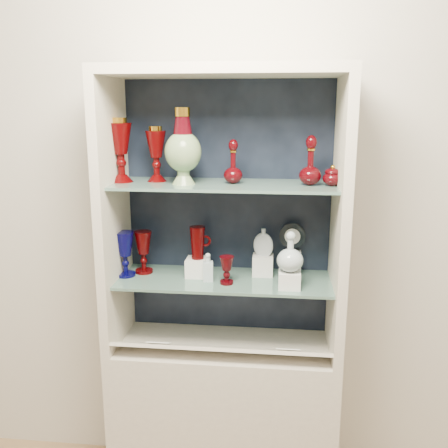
# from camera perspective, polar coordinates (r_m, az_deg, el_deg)

# --- Properties ---
(wall_back) EXTENTS (3.50, 0.02, 2.80)m
(wall_back) POSITION_cam_1_polar(r_m,az_deg,el_deg) (2.30, 0.60, 3.68)
(wall_back) COLOR beige
(wall_back) RESTS_ON ground
(cabinet_base) EXTENTS (1.00, 0.40, 0.75)m
(cabinet_base) POSITION_cam_1_polar(r_m,az_deg,el_deg) (2.49, -0.00, -21.22)
(cabinet_base) COLOR beige
(cabinet_base) RESTS_ON ground
(cabinet_back_panel) EXTENTS (0.98, 0.02, 1.15)m
(cabinet_back_panel) POSITION_cam_1_polar(r_m,az_deg,el_deg) (2.28, 0.52, 1.70)
(cabinet_back_panel) COLOR black
(cabinet_back_panel) RESTS_ON cabinet_base
(cabinet_side_left) EXTENTS (0.04, 0.40, 1.15)m
(cabinet_side_left) POSITION_cam_1_polar(r_m,az_deg,el_deg) (2.20, -12.51, 0.95)
(cabinet_side_left) COLOR beige
(cabinet_side_left) RESTS_ON cabinet_base
(cabinet_side_right) EXTENTS (0.04, 0.40, 1.15)m
(cabinet_side_right) POSITION_cam_1_polar(r_m,az_deg,el_deg) (2.10, 13.11, 0.33)
(cabinet_side_right) COLOR beige
(cabinet_side_right) RESTS_ON cabinet_base
(cabinet_top_cap) EXTENTS (1.00, 0.40, 0.04)m
(cabinet_top_cap) POSITION_cam_1_polar(r_m,az_deg,el_deg) (2.05, -0.00, 17.09)
(cabinet_top_cap) COLOR beige
(cabinet_top_cap) RESTS_ON cabinet_side_left
(shelf_lower) EXTENTS (0.92, 0.34, 0.01)m
(shelf_lower) POSITION_cam_1_polar(r_m,az_deg,el_deg) (2.20, 0.06, -6.39)
(shelf_lower) COLOR slate
(shelf_lower) RESTS_ON cabinet_side_left
(shelf_upper) EXTENTS (0.92, 0.34, 0.01)m
(shelf_upper) POSITION_cam_1_polar(r_m,az_deg,el_deg) (2.09, 0.06, 4.50)
(shelf_upper) COLOR slate
(shelf_upper) RESTS_ON cabinet_side_left
(label_ledge) EXTENTS (0.92, 0.17, 0.09)m
(label_ledge) POSITION_cam_1_polar(r_m,az_deg,el_deg) (2.18, -0.32, -14.08)
(label_ledge) COLOR beige
(label_ledge) RESTS_ON cabinet_base
(label_card_0) EXTENTS (0.10, 0.06, 0.03)m
(label_card_0) POSITION_cam_1_polar(r_m,az_deg,el_deg) (2.17, 7.35, -13.99)
(label_card_0) COLOR white
(label_card_0) RESTS_ON label_ledge
(label_card_1) EXTENTS (0.10, 0.06, 0.03)m
(label_card_1) POSITION_cam_1_polar(r_m,az_deg,el_deg) (2.22, -7.44, -13.27)
(label_card_1) COLOR white
(label_card_1) RESTS_ON label_ledge
(pedestal_lamp_left) EXTENTS (0.12, 0.12, 0.27)m
(pedestal_lamp_left) POSITION_cam_1_polar(r_m,az_deg,el_deg) (2.16, -11.74, 8.27)
(pedestal_lamp_left) COLOR #430202
(pedestal_lamp_left) RESTS_ON shelf_upper
(pedestal_lamp_right) EXTENTS (0.10, 0.10, 0.23)m
(pedestal_lamp_right) POSITION_cam_1_polar(r_m,az_deg,el_deg) (2.16, -7.75, 7.93)
(pedestal_lamp_right) COLOR #430202
(pedestal_lamp_right) RESTS_ON shelf_upper
(enamel_urn) EXTENTS (0.19, 0.19, 0.31)m
(enamel_urn) POSITION_cam_1_polar(r_m,az_deg,el_deg) (2.06, -4.71, 8.84)
(enamel_urn) COLOR #084222
(enamel_urn) RESTS_ON shelf_upper
(ruby_decanter_a) EXTENTS (0.10, 0.10, 0.21)m
(ruby_decanter_a) POSITION_cam_1_polar(r_m,az_deg,el_deg) (2.08, 1.05, 7.46)
(ruby_decanter_a) COLOR #3F0206
(ruby_decanter_a) RESTS_ON shelf_upper
(ruby_decanter_b) EXTENTS (0.10, 0.10, 0.21)m
(ruby_decanter_b) POSITION_cam_1_polar(r_m,az_deg,el_deg) (2.06, 9.88, 7.34)
(ruby_decanter_b) COLOR #3F0206
(ruby_decanter_b) RESTS_ON shelf_upper
(lidded_bowl) EXTENTS (0.09, 0.09, 0.09)m
(lidded_bowl) POSITION_cam_1_polar(r_m,az_deg,el_deg) (2.07, 12.27, 5.49)
(lidded_bowl) COLOR #3F0206
(lidded_bowl) RESTS_ON shelf_upper
(cobalt_goblet) EXTENTS (0.09, 0.09, 0.20)m
(cobalt_goblet) POSITION_cam_1_polar(r_m,az_deg,el_deg) (2.24, -11.25, -3.39)
(cobalt_goblet) COLOR #070643
(cobalt_goblet) RESTS_ON shelf_lower
(ruby_goblet_tall) EXTENTS (0.09, 0.09, 0.19)m
(ruby_goblet_tall) POSITION_cam_1_polar(r_m,az_deg,el_deg) (2.27, -9.19, -3.20)
(ruby_goblet_tall) COLOR #430202
(ruby_goblet_tall) RESTS_ON shelf_lower
(ruby_goblet_small) EXTENTS (0.06, 0.06, 0.12)m
(ruby_goblet_small) POSITION_cam_1_polar(r_m,az_deg,el_deg) (2.11, 0.30, -5.30)
(ruby_goblet_small) COLOR #3F0206
(ruby_goblet_small) RESTS_ON shelf_lower
(riser_ruby_pitcher) EXTENTS (0.10, 0.10, 0.08)m
(riser_ruby_pitcher) POSITION_cam_1_polar(r_m,az_deg,el_deg) (2.22, -3.01, -4.94)
(riser_ruby_pitcher) COLOR silver
(riser_ruby_pitcher) RESTS_ON shelf_lower
(ruby_pitcher) EXTENTS (0.12, 0.09, 0.14)m
(ruby_pitcher) POSITION_cam_1_polar(r_m,az_deg,el_deg) (2.19, -3.05, -2.15)
(ruby_pitcher) COLOR #430202
(ruby_pitcher) RESTS_ON riser_ruby_pitcher
(clear_square_bottle) EXTENTS (0.05, 0.05, 0.12)m
(clear_square_bottle) POSITION_cam_1_polar(r_m,az_deg,el_deg) (2.15, -1.85, -4.93)
(clear_square_bottle) COLOR #A8BCC1
(clear_square_bottle) RESTS_ON shelf_lower
(riser_flat_flask) EXTENTS (0.09, 0.09, 0.09)m
(riser_flat_flask) POSITION_cam_1_polar(r_m,az_deg,el_deg) (2.24, 4.46, -4.69)
(riser_flat_flask) COLOR silver
(riser_flat_flask) RESTS_ON shelf_lower
(flat_flask) EXTENTS (0.10, 0.06, 0.13)m
(flat_flask) POSITION_cam_1_polar(r_m,az_deg,el_deg) (2.21, 4.51, -2.02)
(flat_flask) COLOR #B1BDC3
(flat_flask) RESTS_ON riser_flat_flask
(riser_clear_round_decanter) EXTENTS (0.09, 0.09, 0.07)m
(riser_clear_round_decanter) POSITION_cam_1_polar(r_m,az_deg,el_deg) (2.09, 7.49, -6.32)
(riser_clear_round_decanter) COLOR silver
(riser_clear_round_decanter) RESTS_ON shelf_lower
(clear_round_decanter) EXTENTS (0.11, 0.11, 0.16)m
(clear_round_decanter) POSITION_cam_1_polar(r_m,az_deg,el_deg) (2.06, 7.59, -3.26)
(clear_round_decanter) COLOR #A8BCC1
(clear_round_decanter) RESTS_ON riser_clear_round_decanter
(riser_cameo_medallion) EXTENTS (0.08, 0.08, 0.10)m
(riser_cameo_medallion) POSITION_cam_1_polar(r_m,az_deg,el_deg) (2.26, 7.74, -4.42)
(riser_cameo_medallion) COLOR silver
(riser_cameo_medallion) RESTS_ON shelf_lower
(cameo_medallion) EXTENTS (0.12, 0.05, 0.14)m
(cameo_medallion) POSITION_cam_1_polar(r_m,az_deg,el_deg) (2.23, 7.84, -1.52)
(cameo_medallion) COLOR black
(cameo_medallion) RESTS_ON riser_cameo_medallion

